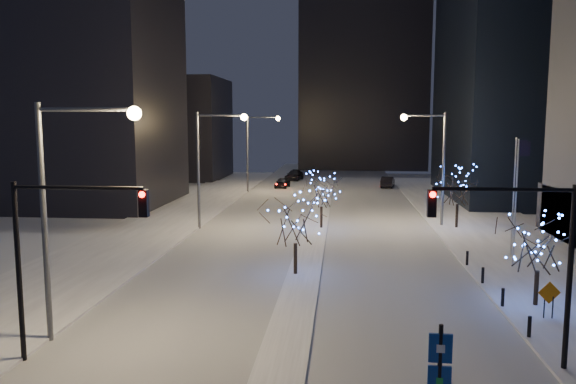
# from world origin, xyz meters

# --- Properties ---
(ground) EXTENTS (160.00, 160.00, 0.00)m
(ground) POSITION_xyz_m (0.00, 0.00, 0.00)
(ground) COLOR white
(ground) RESTS_ON ground
(road) EXTENTS (20.00, 130.00, 0.02)m
(road) POSITION_xyz_m (0.00, 35.00, 0.01)
(road) COLOR silver
(road) RESTS_ON ground
(median) EXTENTS (2.00, 80.00, 0.15)m
(median) POSITION_xyz_m (0.00, 30.00, 0.07)
(median) COLOR white
(median) RESTS_ON ground
(east_sidewalk) EXTENTS (10.00, 90.00, 0.15)m
(east_sidewalk) POSITION_xyz_m (15.00, 20.00, 0.07)
(east_sidewalk) COLOR white
(east_sidewalk) RESTS_ON ground
(west_sidewalk) EXTENTS (8.00, 90.00, 0.15)m
(west_sidewalk) POSITION_xyz_m (-14.00, 20.00, 0.07)
(west_sidewalk) COLOR white
(west_sidewalk) RESTS_ON ground
(filler_west_near) EXTENTS (22.00, 18.00, 24.00)m
(filler_west_near) POSITION_xyz_m (-28.00, 40.00, 12.00)
(filler_west_near) COLOR black
(filler_west_near) RESTS_ON ground
(filler_west_far) EXTENTS (18.00, 16.00, 16.00)m
(filler_west_far) POSITION_xyz_m (-26.00, 70.00, 8.00)
(filler_west_far) COLOR black
(filler_west_far) RESTS_ON ground
(horizon_block) EXTENTS (24.00, 14.00, 42.00)m
(horizon_block) POSITION_xyz_m (6.00, 92.00, 21.00)
(horizon_block) COLOR black
(horizon_block) RESTS_ON ground
(street_lamp_w_near) EXTENTS (4.40, 0.56, 10.00)m
(street_lamp_w_near) POSITION_xyz_m (-8.94, 2.00, 6.50)
(street_lamp_w_near) COLOR #595E66
(street_lamp_w_near) RESTS_ON ground
(street_lamp_w_mid) EXTENTS (4.40, 0.56, 10.00)m
(street_lamp_w_mid) POSITION_xyz_m (-8.94, 27.00, 6.50)
(street_lamp_w_mid) COLOR #595E66
(street_lamp_w_mid) RESTS_ON ground
(street_lamp_w_far) EXTENTS (4.40, 0.56, 10.00)m
(street_lamp_w_far) POSITION_xyz_m (-8.94, 52.00, 6.50)
(street_lamp_w_far) COLOR #595E66
(street_lamp_w_far) RESTS_ON ground
(street_lamp_east) EXTENTS (3.90, 0.56, 10.00)m
(street_lamp_east) POSITION_xyz_m (10.08, 30.00, 6.45)
(street_lamp_east) COLOR #595E66
(street_lamp_east) RESTS_ON ground
(traffic_signal_west) EXTENTS (5.26, 0.43, 7.00)m
(traffic_signal_west) POSITION_xyz_m (-8.44, -0.00, 4.76)
(traffic_signal_west) COLOR black
(traffic_signal_west) RESTS_ON ground
(traffic_signal_east) EXTENTS (5.26, 0.43, 7.00)m
(traffic_signal_east) POSITION_xyz_m (8.94, 1.00, 4.76)
(traffic_signal_east) COLOR black
(traffic_signal_east) RESTS_ON ground
(flagpoles) EXTENTS (1.35, 2.60, 8.00)m
(flagpoles) POSITION_xyz_m (13.37, 17.25, 4.80)
(flagpoles) COLOR silver
(flagpoles) RESTS_ON east_sidewalk
(bollards) EXTENTS (0.16, 12.16, 0.90)m
(bollards) POSITION_xyz_m (10.20, 10.00, 0.60)
(bollards) COLOR black
(bollards) RESTS_ON east_sidewalk
(car_near) EXTENTS (2.11, 4.28, 1.40)m
(car_near) POSITION_xyz_m (-6.02, 57.40, 0.70)
(car_near) COLOR black
(car_near) RESTS_ON ground
(car_mid) EXTENTS (2.37, 4.82, 1.52)m
(car_mid) POSITION_xyz_m (8.60, 59.24, 0.76)
(car_mid) COLOR black
(car_mid) RESTS_ON ground
(car_far) EXTENTS (2.96, 5.57, 1.54)m
(car_far) POSITION_xyz_m (-5.21, 67.44, 0.77)
(car_far) COLOR black
(car_far) RESTS_ON ground
(holiday_tree_median_near) EXTENTS (4.04, 4.04, 4.93)m
(holiday_tree_median_near) POSITION_xyz_m (-0.50, 12.96, 3.39)
(holiday_tree_median_near) COLOR black
(holiday_tree_median_near) RESTS_ON median
(holiday_tree_median_far) EXTENTS (4.67, 4.67, 4.74)m
(holiday_tree_median_far) POSITION_xyz_m (0.50, 27.73, 3.29)
(holiday_tree_median_far) COLOR black
(holiday_tree_median_far) RESTS_ON median
(holiday_tree_plaza_near) EXTENTS (3.70, 3.70, 4.58)m
(holiday_tree_plaza_near) POSITION_xyz_m (11.90, 8.38, 3.17)
(holiday_tree_plaza_near) COLOR black
(holiday_tree_plaza_near) RESTS_ON east_sidewalk
(holiday_tree_plaza_far) EXTENTS (5.14, 5.14, 5.21)m
(holiday_tree_plaza_far) POSITION_xyz_m (12.09, 28.99, 3.61)
(holiday_tree_plaza_far) COLOR black
(holiday_tree_plaza_far) RESTS_ON east_sidewalk
(wayfinding_sign) EXTENTS (0.65, 0.13, 3.66)m
(wayfinding_sign) POSITION_xyz_m (5.00, -4.45, 2.24)
(wayfinding_sign) COLOR black
(wayfinding_sign) RESTS_ON ground
(construction_sign) EXTENTS (1.06, 0.16, 1.76)m
(construction_sign) POSITION_xyz_m (11.82, 6.44, 1.21)
(construction_sign) COLOR black
(construction_sign) RESTS_ON east_sidewalk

